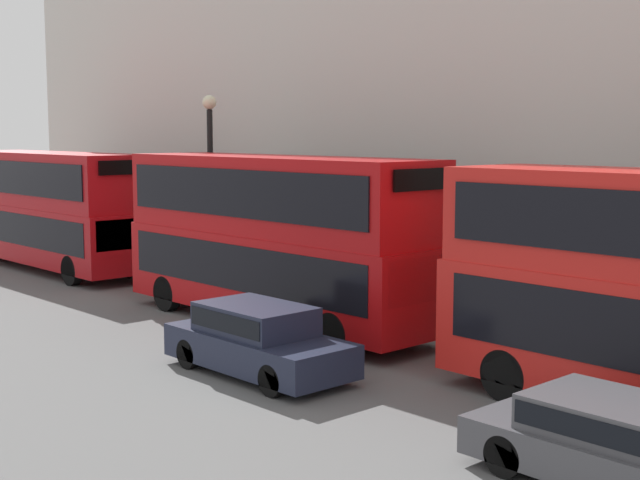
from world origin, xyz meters
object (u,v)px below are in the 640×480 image
object	(u,v)px
bus_third_in_queue	(50,205)
car_dark_sedan	(622,443)
bus_second_in_queue	(275,233)
car_hatchback	(258,338)
pedestrian	(178,256)

from	to	relation	value
bus_third_in_queue	car_dark_sedan	size ratio (longest dim) A/B	2.36
bus_second_in_queue	car_dark_sedan	bearing A→B (deg)	-106.18
car_hatchback	pedestrian	xyz separation A→B (m)	(5.71, 11.51, -0.02)
bus_second_in_queue	car_dark_sedan	size ratio (longest dim) A/B	2.24
bus_second_in_queue	bus_third_in_queue	world-z (taller)	bus_second_in_queue
car_hatchback	car_dark_sedan	bearing A→B (deg)	-90.00
bus_third_in_queue	car_dark_sedan	distance (m)	24.84
car_dark_sedan	pedestrian	size ratio (longest dim) A/B	2.75
bus_second_in_queue	car_hatchback	world-z (taller)	bus_second_in_queue
car_dark_sedan	pedestrian	world-z (taller)	pedestrian
bus_third_in_queue	pedestrian	xyz separation A→B (m)	(2.31, -4.80, -1.62)
bus_third_in_queue	car_dark_sedan	bearing A→B (deg)	-97.88
bus_third_in_queue	car_hatchback	world-z (taller)	bus_third_in_queue
car_dark_sedan	car_hatchback	size ratio (longest dim) A/B	1.03
car_dark_sedan	pedestrian	xyz separation A→B (m)	(5.71, 19.75, 0.07)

